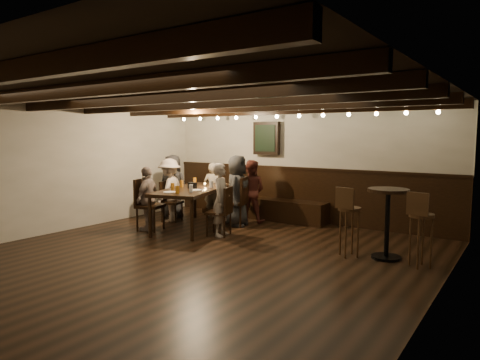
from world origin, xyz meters
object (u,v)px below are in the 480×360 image
Objects in this scene: dining_table at (193,192)px; person_right_near at (237,191)px; chair_right_near at (236,211)px; person_bench_right at (251,191)px; bar_stool_left at (349,231)px; bar_stool_right at (420,239)px; person_left_far at (148,198)px; high_top_table at (388,213)px; person_left_near at (170,190)px; chair_left_near at (171,209)px; chair_right_far at (220,221)px; chair_left_far at (150,214)px; person_bench_centre at (213,190)px; person_bench_left at (173,186)px; person_right_far at (221,200)px.

dining_table is 1.60× the size of person_right_near.
person_bench_right is at bearing -21.72° from chair_right_near.
bar_stool_right is (1.00, 0.05, 0.00)m from bar_stool_left.
high_top_table is at bearing 81.90° from person_left_far.
person_bench_right is at bearing 105.26° from person_left_near.
person_bench_right is at bearing 105.54° from chair_left_near.
chair_right_far reaches higher than dining_table.
chair_left_far is 0.81× the size of person_bench_centre.
person_left_far is 1.16× the size of bar_stool_right.
person_left_near is at bearing 90.00° from person_right_near.
person_bench_left is 1.31× the size of bar_stool_left.
person_bench_left is 5.41m from bar_stool_right.
chair_left_near is 0.60× the size of person_right_near.
chair_right_far is (0.82, -0.23, -0.45)m from dining_table.
person_right_far reaches higher than chair_right_near.
dining_table is 0.96m from chair_left_near.
chair_left_near is at bearing 90.00° from chair_right_near.
chair_left_near is 0.96× the size of chair_right_far.
person_left_near reaches higher than person_bench_right.
dining_table is 1.74× the size of person_bench_right.
person_bench_right is 0.48m from person_right_near.
chair_left_near reaches higher than dining_table.
chair_right_near is at bearing 178.43° from bar_stool_right.
chair_left_near is 0.65m from person_bench_left.
person_right_near is (0.59, 0.65, -0.01)m from dining_table.
person_left_near is at bearing 38.66° from person_bench_centre.
person_left_near is at bearing 15.26° from person_bench_right.
chair_left_far is 0.93× the size of bar_stool_right.
person_bench_left is at bearing -161.57° from person_left_near.
person_right_near is at bearing 121.46° from chair_left_far.
chair_right_near is at bearing 168.70° from high_top_table.
person_right_near is at bearing 178.21° from bar_stool_right.
bar_stool_left is at bearing -106.30° from person_right_far.
person_bench_right is at bearing 160.36° from high_top_table.
bar_stool_right is at bearing 69.08° from chair_left_near.
person_left_near reaches higher than chair_right_near.
person_bench_right is at bearing -18.43° from person_right_near.
person_right_far is (0.26, -0.86, -0.05)m from person_right_near.
bar_stool_left reaches higher than chair_left_near.
bar_stool_right is at bearing 79.14° from chair_left_far.
person_left_far is at bearing -0.00° from person_left_near.
person_left_near is (-0.85, 0.22, -0.05)m from dining_table.
bar_stool_right is at bearing 69.21° from person_left_near.
bar_stool_right is at bearing -17.35° from high_top_table.
person_bench_centre is 3.74m from bar_stool_left.
chair_left_far is 1.00× the size of chair_right_near.
person_bench_centre is 0.94× the size of person_bench_right.
person_bench_right is (0.60, 1.12, -0.07)m from dining_table.
chair_right_far is at bearing -32.05° from dining_table.
chair_right_near is at bearing 68.28° from person_bench_right.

